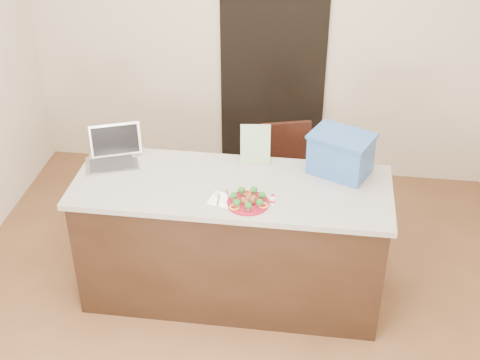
# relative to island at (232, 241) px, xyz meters

# --- Properties ---
(ground) EXTENTS (4.00, 4.00, 0.00)m
(ground) POSITION_rel_island_xyz_m (0.00, -0.25, -0.46)
(ground) COLOR brown
(ground) RESTS_ON ground
(room_shell) EXTENTS (4.00, 4.00, 4.00)m
(room_shell) POSITION_rel_island_xyz_m (0.00, -0.25, 1.16)
(room_shell) COLOR white
(room_shell) RESTS_ON ground
(doorway) EXTENTS (0.90, 0.02, 2.00)m
(doorway) POSITION_rel_island_xyz_m (0.10, 1.73, 0.54)
(doorway) COLOR black
(doorway) RESTS_ON ground
(island) EXTENTS (2.06, 0.76, 0.92)m
(island) POSITION_rel_island_xyz_m (0.00, 0.00, 0.00)
(island) COLOR black
(island) RESTS_ON ground
(plate) EXTENTS (0.26, 0.26, 0.02)m
(plate) POSITION_rel_island_xyz_m (0.13, -0.21, 0.47)
(plate) COLOR maroon
(plate) RESTS_ON island
(meatballs) EXTENTS (0.10, 0.11, 0.04)m
(meatballs) POSITION_rel_island_xyz_m (0.14, -0.21, 0.49)
(meatballs) COLOR brown
(meatballs) RESTS_ON plate
(broccoli) EXTENTS (0.22, 0.22, 0.04)m
(broccoli) POSITION_rel_island_xyz_m (0.13, -0.21, 0.51)
(broccoli) COLOR #144B18
(broccoli) RESTS_ON plate
(pepper_rings) EXTENTS (0.23, 0.23, 0.01)m
(pepper_rings) POSITION_rel_island_xyz_m (0.13, -0.21, 0.48)
(pepper_rings) COLOR #F2A819
(pepper_rings) RESTS_ON plate
(napkin) EXTENTS (0.18, 0.18, 0.01)m
(napkin) POSITION_rel_island_xyz_m (-0.03, -0.18, 0.46)
(napkin) COLOR white
(napkin) RESTS_ON island
(fork) EXTENTS (0.03, 0.15, 0.00)m
(fork) POSITION_rel_island_xyz_m (-0.05, -0.18, 0.47)
(fork) COLOR silver
(fork) RESTS_ON napkin
(knife) EXTENTS (0.06, 0.20, 0.01)m
(knife) POSITION_rel_island_xyz_m (-0.00, -0.20, 0.47)
(knife) COLOR white
(knife) RESTS_ON napkin
(yogurt_bottle) EXTENTS (0.03, 0.03, 0.07)m
(yogurt_bottle) POSITION_rel_island_xyz_m (0.28, -0.18, 0.49)
(yogurt_bottle) COLOR white
(yogurt_bottle) RESTS_ON island
(laptop) EXTENTS (0.41, 0.38, 0.24)m
(laptop) POSITION_rel_island_xyz_m (-0.83, 0.18, 0.52)
(laptop) COLOR #A7A7AB
(laptop) RESTS_ON island
(leaflet) EXTENTS (0.20, 0.07, 0.28)m
(leaflet) POSITION_rel_island_xyz_m (0.12, 0.29, 0.60)
(leaflet) COLOR silver
(leaflet) RESTS_ON island
(blue_box) EXTENTS (0.47, 0.42, 0.28)m
(blue_box) POSITION_rel_island_xyz_m (0.68, 0.25, 0.60)
(blue_box) COLOR #295296
(blue_box) RESTS_ON island
(chair) EXTENTS (0.48, 0.48, 0.87)m
(chair) POSITION_rel_island_xyz_m (0.28, 0.89, 0.03)
(chair) COLOR black
(chair) RESTS_ON ground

